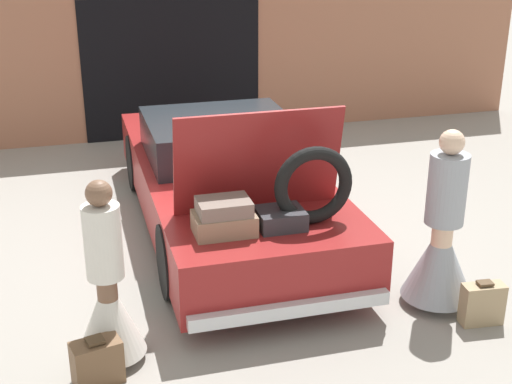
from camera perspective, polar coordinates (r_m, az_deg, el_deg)
name	(u,v)px	position (r m, az deg, el deg)	size (l,w,h in m)	color
ground_plane	(226,226)	(8.33, -2.39, -2.70)	(40.00, 40.00, 0.00)	gray
garage_wall_back	(171,50)	(11.45, -6.82, 11.23)	(12.00, 0.14, 2.80)	#9E664C
car	(226,180)	(8.11, -2.44, 0.95)	(1.91, 4.87, 1.77)	maroon
person_left	(108,299)	(5.84, -11.76, -8.37)	(0.56, 0.56, 1.57)	brown
person_right	(441,245)	(6.71, 14.59, -4.12)	(0.66, 0.66, 1.69)	beige
suitcase_beside_left_person	(97,362)	(5.79, -12.59, -13.14)	(0.42, 0.30, 0.39)	brown
suitcase_beside_right_person	(482,304)	(6.68, 17.65, -8.52)	(0.39, 0.19, 0.41)	#9E8460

